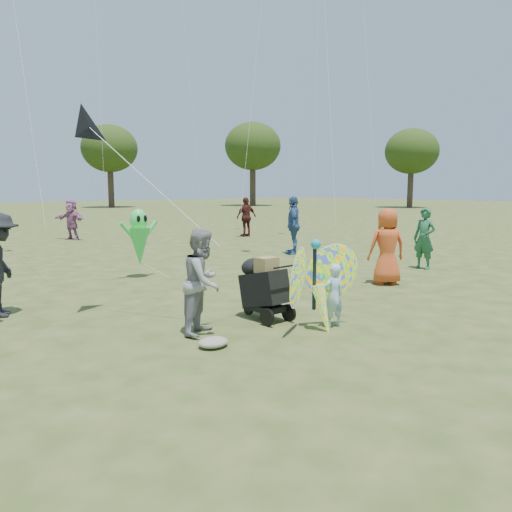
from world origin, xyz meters
The scene contains 14 objects.
ground centered at (0.00, 0.00, 0.00)m, with size 160.00×160.00×0.00m, color #51592B.
child_girl centered at (0.47, 0.33, 0.52)m, with size 0.38×0.25×1.03m, color #96BCD5.
adult_man centered at (-1.37, 1.36, 0.82)m, with size 0.80×0.62×1.64m, color gray.
grey_bag centered at (-1.65, 0.69, 0.07)m, with size 0.45×0.37×0.14m, color gray.
crowd_a centered at (4.15, 2.00, 0.89)m, with size 0.87×0.57×1.79m, color #C74B1F.
crowd_b centered at (-3.54, 4.48, 0.92)m, with size 1.19×0.68×1.83m, color black.
crowd_c centered at (6.21, 7.33, 0.99)m, with size 1.16×0.48×1.97m, color #315386.
crowd_f centered at (6.82, 2.70, 0.85)m, with size 0.62×0.41×1.71m, color #225B37.
crowd_h centered at (8.73, 13.13, 0.91)m, with size 1.07×0.44×1.82m, color #431916.
crowd_j centered at (1.99, 16.89, 0.87)m, with size 1.62×0.51×1.74m, color #9D5A8A.
jogging_stroller centered at (-0.12, 1.42, 0.61)m, with size 0.55×1.07×1.09m.
butterfly_kite centered at (0.12, 0.35, 0.72)m, with size 1.74×0.75×1.66m.
delta_kite_rig centered at (-2.27, 3.34, 3.24)m, with size 1.77×2.21×2.35m.
alien_kite centered at (0.06, 6.43, 0.97)m, with size 1.12×0.69×1.74m.
Camera 1 is at (-5.52, -5.01, 2.25)m, focal length 35.00 mm.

